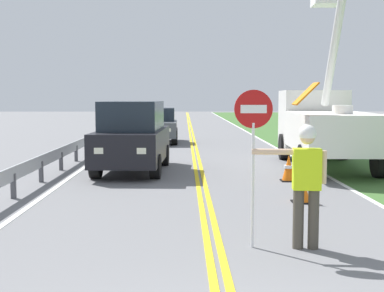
# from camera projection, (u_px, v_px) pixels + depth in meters

# --- Properties ---
(centerline_yellow_left) EXTENTS (0.11, 110.00, 0.01)m
(centerline_yellow_left) POSITION_uv_depth(u_px,v_px,m) (192.00, 147.00, 23.84)
(centerline_yellow_left) COLOR yellow
(centerline_yellow_left) RESTS_ON ground
(centerline_yellow_right) EXTENTS (0.11, 110.00, 0.01)m
(centerline_yellow_right) POSITION_uv_depth(u_px,v_px,m) (196.00, 147.00, 23.84)
(centerline_yellow_right) COLOR yellow
(centerline_yellow_right) RESTS_ON ground
(edge_line_right) EXTENTS (0.12, 110.00, 0.01)m
(edge_line_right) POSITION_uv_depth(u_px,v_px,m) (275.00, 147.00, 23.89)
(edge_line_right) COLOR silver
(edge_line_right) RESTS_ON ground
(edge_line_left) EXTENTS (0.12, 110.00, 0.01)m
(edge_line_left) POSITION_uv_depth(u_px,v_px,m) (113.00, 147.00, 23.79)
(edge_line_left) COLOR silver
(edge_line_left) RESTS_ON ground
(flagger_worker) EXTENTS (1.08, 0.28, 1.83)m
(flagger_worker) POSITION_uv_depth(u_px,v_px,m) (306.00, 178.00, 7.78)
(flagger_worker) COLOR #474238
(flagger_worker) RESTS_ON ground
(stop_sign_paddle) EXTENTS (0.56, 0.04, 2.33)m
(stop_sign_paddle) POSITION_uv_depth(u_px,v_px,m) (253.00, 133.00, 7.78)
(stop_sign_paddle) COLOR silver
(stop_sign_paddle) RESTS_ON ground
(utility_bucket_truck) EXTENTS (2.97, 6.91, 5.90)m
(utility_bucket_truck) POSITION_uv_depth(u_px,v_px,m) (324.00, 122.00, 17.23)
(utility_bucket_truck) COLOR white
(utility_bucket_truck) RESTS_ON ground
(oncoming_suv_nearest) EXTENTS (2.08, 4.68, 2.10)m
(oncoming_suv_nearest) POSITION_uv_depth(u_px,v_px,m) (133.00, 136.00, 15.97)
(oncoming_suv_nearest) COLOR black
(oncoming_suv_nearest) RESTS_ON ground
(oncoming_sedan_second) EXTENTS (1.95, 4.13, 1.70)m
(oncoming_sedan_second) POSITION_uv_depth(u_px,v_px,m) (158.00, 126.00, 26.16)
(oncoming_sedan_second) COLOR #4C5156
(oncoming_sedan_second) RESTS_ON ground
(traffic_cone_lead) EXTENTS (0.40, 0.40, 0.70)m
(traffic_cone_lead) POSITION_uv_depth(u_px,v_px,m) (302.00, 187.00, 11.27)
(traffic_cone_lead) COLOR orange
(traffic_cone_lead) RESTS_ON ground
(traffic_cone_mid) EXTENTS (0.40, 0.40, 0.70)m
(traffic_cone_mid) POSITION_uv_depth(u_px,v_px,m) (289.00, 169.00, 14.17)
(traffic_cone_mid) COLOR orange
(traffic_cone_mid) RESTS_ON ground
(guardrail_left_shoulder) EXTENTS (0.10, 32.00, 0.71)m
(guardrail_left_shoulder) POSITION_uv_depth(u_px,v_px,m) (82.00, 144.00, 19.70)
(guardrail_left_shoulder) COLOR #9EA0A3
(guardrail_left_shoulder) RESTS_ON ground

